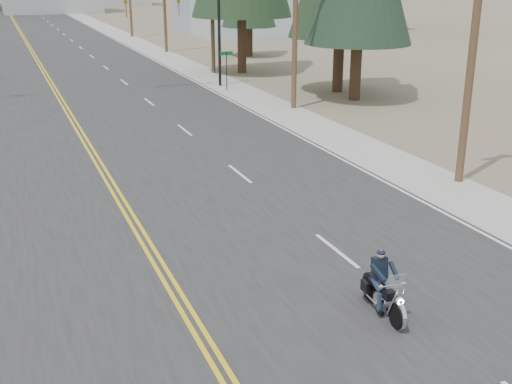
% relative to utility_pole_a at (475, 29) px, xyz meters
% --- Properties ---
extents(ground_plane, '(400.00, 400.00, 0.00)m').
position_rel_utility_pole_a_xyz_m(ground_plane, '(-12.50, -8.00, -5.73)').
color(ground_plane, '#776D56').
rests_on(ground_plane, ground).
extents(road, '(20.00, 200.00, 0.01)m').
position_rel_utility_pole_a_xyz_m(road, '(-12.50, 62.00, -5.73)').
color(road, '#303033').
rests_on(road, ground).
extents(sidewalk_right, '(3.00, 200.00, 0.01)m').
position_rel_utility_pole_a_xyz_m(sidewalk_right, '(-1.00, 62.00, -5.73)').
color(sidewalk_right, '#A5A5A0').
rests_on(sidewalk_right, ground).
extents(traffic_mast_right, '(7.10, 0.26, 7.00)m').
position_rel_utility_pole_a_xyz_m(traffic_mast_right, '(-3.52, 24.00, -0.79)').
color(traffic_mast_right, black).
rests_on(traffic_mast_right, ground).
extents(street_sign, '(0.90, 0.06, 2.62)m').
position_rel_utility_pole_a_xyz_m(street_sign, '(-1.70, 22.00, -3.93)').
color(street_sign, black).
rests_on(street_sign, ground).
extents(utility_pole_a, '(2.20, 0.30, 11.00)m').
position_rel_utility_pole_a_xyz_m(utility_pole_a, '(0.00, 0.00, 0.00)').
color(utility_pole_a, brown).
rests_on(utility_pole_a, ground).
extents(utility_pole_b, '(2.20, 0.30, 11.50)m').
position_rel_utility_pole_a_xyz_m(utility_pole_b, '(0.00, 15.00, 0.25)').
color(utility_pole_b, brown).
rests_on(utility_pole_b, ground).
extents(motorcyclist, '(1.03, 2.03, 1.53)m').
position_rel_utility_pole_a_xyz_m(motorcyclist, '(-8.22, -7.54, -4.97)').
color(motorcyclist, black).
rests_on(motorcyclist, ground).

